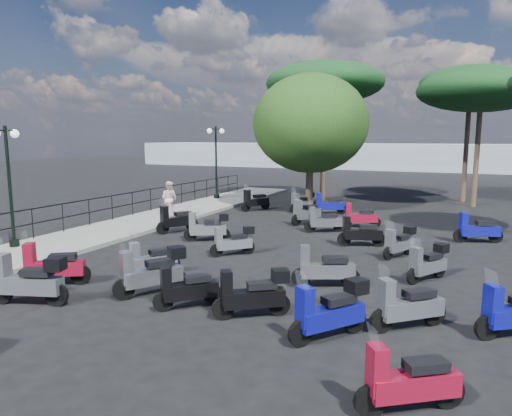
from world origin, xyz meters
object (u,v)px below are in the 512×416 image
at_px(scooter_5, 255,201).
at_px(scooter_10, 324,221).
at_px(scooter_1, 52,267).
at_px(scooter_2, 152,261).
at_px(scooter_22, 360,233).
at_px(lamp_post_2, 216,158).
at_px(scooter_9, 233,242).
at_px(scooter_17, 329,205).
at_px(scooter_21, 399,243).
at_px(scooter_3, 208,227).
at_px(pine_0, 471,84).
at_px(scooter_19, 407,306).
at_px(scooter_16, 306,213).
at_px(scooter_11, 302,202).
at_px(scooter_8, 187,289).
at_px(scooter_27, 428,264).
at_px(scooter_14, 151,273).
at_px(scooter_15, 324,269).
at_px(pine_1, 482,90).
at_px(scooter_20, 330,312).
at_px(scooter_23, 360,217).
at_px(scooter_28, 477,230).
at_px(pedestrian_far, 169,199).
at_px(scooter_4, 176,220).
at_px(pine_2, 325,83).
at_px(lamp_post_1, 9,179).
at_px(scooter_7, 29,281).
at_px(scooter_25, 408,382).
at_px(broadleaf_tree, 310,124).
at_px(scooter_13, 252,295).

distance_m(scooter_5, scooter_10, 6.10).
relative_size(scooter_1, scooter_2, 1.14).
bearing_deg(scooter_22, lamp_post_2, 30.52).
xyz_separation_m(scooter_9, scooter_17, (0.68, 9.00, 0.02)).
bearing_deg(scooter_21, scooter_3, 31.56).
bearing_deg(pine_0, scooter_19, -92.87).
distance_m(scooter_3, scooter_16, 5.14).
relative_size(scooter_11, scooter_17, 0.89).
height_order(scooter_8, scooter_27, scooter_8).
xyz_separation_m(scooter_14, scooter_15, (3.62, 2.23, -0.07)).
xyz_separation_m(scooter_22, pine_1, (3.78, 11.80, 5.75)).
xyz_separation_m(scooter_16, pine_0, (6.25, 10.59, 6.28)).
bearing_deg(scooter_3, scooter_2, 162.76).
bearing_deg(scooter_1, scooter_20, -124.17).
xyz_separation_m(scooter_5, scooter_23, (5.85, -2.31, -0.04)).
distance_m(scooter_11, scooter_28, 8.91).
distance_m(pedestrian_far, scooter_11, 6.73).
height_order(scooter_15, scooter_19, scooter_15).
distance_m(scooter_9, scooter_27, 5.87).
xyz_separation_m(scooter_1, scooter_2, (1.82, 1.69, -0.06)).
bearing_deg(scooter_23, scooter_1, 134.52).
bearing_deg(scooter_8, scooter_22, -63.23).
xyz_separation_m(scooter_5, scooter_9, (3.08, -8.54, -0.04)).
bearing_deg(scooter_20, scooter_21, -57.09).
distance_m(scooter_4, scooter_9, 4.32).
bearing_deg(scooter_10, scooter_11, -2.31).
relative_size(scooter_1, pine_2, 0.19).
distance_m(scooter_9, scooter_22, 4.52).
relative_size(scooter_9, scooter_20, 0.79).
bearing_deg(pedestrian_far, scooter_3, 141.03).
xyz_separation_m(scooter_2, scooter_3, (-0.76, 4.33, 0.07)).
height_order(pedestrian_far, scooter_11, pedestrian_far).
height_order(scooter_1, pine_0, pine_0).
bearing_deg(scooter_19, lamp_post_1, 42.32).
bearing_deg(scooter_4, scooter_28, -135.34).
height_order(scooter_7, scooter_19, scooter_7).
distance_m(scooter_4, scooter_25, 13.13).
bearing_deg(lamp_post_2, scooter_22, -18.60).
relative_size(scooter_5, scooter_9, 1.36).
bearing_deg(scooter_25, broadleaf_tree, -12.82).
xyz_separation_m(pedestrian_far, scooter_5, (2.53, 3.97, -0.47)).
height_order(broadleaf_tree, pine_0, pine_0).
height_order(scooter_2, scooter_14, scooter_14).
distance_m(scooter_1, scooter_4, 6.90).
distance_m(lamp_post_1, scooter_13, 10.01).
height_order(scooter_1, scooter_17, scooter_1).
bearing_deg(scooter_25, scooter_14, 33.14).
bearing_deg(lamp_post_1, scooter_11, 46.55).
relative_size(scooter_14, scooter_23, 1.00).
relative_size(lamp_post_2, scooter_22, 2.64).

